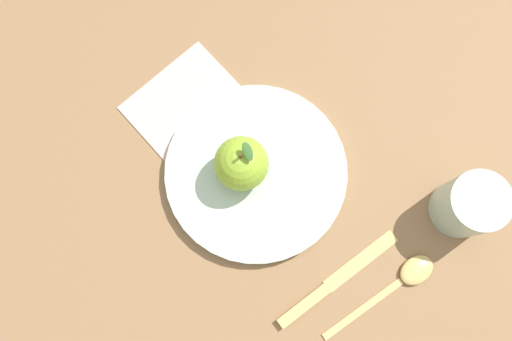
% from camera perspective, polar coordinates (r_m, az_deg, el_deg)
% --- Properties ---
extents(ground_plane, '(2.40, 2.40, 0.00)m').
position_cam_1_polar(ground_plane, '(0.71, 2.35, -1.97)').
color(ground_plane, olive).
extents(dinner_plate, '(0.25, 0.25, 0.02)m').
position_cam_1_polar(dinner_plate, '(0.70, -0.00, -0.17)').
color(dinner_plate, '#B2C6B2').
rests_on(dinner_plate, ground_plane).
extents(apple, '(0.07, 0.07, 0.09)m').
position_cam_1_polar(apple, '(0.66, -1.64, 0.76)').
color(apple, '#8CB22D').
rests_on(apple, dinner_plate).
extents(cup, '(0.08, 0.08, 0.08)m').
position_cam_1_polar(cup, '(0.71, 22.68, -3.53)').
color(cup, '#B2C6B2').
rests_on(cup, ground_plane).
extents(knife, '(0.19, 0.04, 0.01)m').
position_cam_1_polar(knife, '(0.70, 7.89, -12.72)').
color(knife, '#D8B766').
rests_on(knife, ground_plane).
extents(spoon, '(0.18, 0.04, 0.01)m').
position_cam_1_polar(spoon, '(0.72, 16.16, -11.47)').
color(spoon, '#D8B766').
rests_on(spoon, ground_plane).
extents(linen_napkin, '(0.17, 0.14, 0.00)m').
position_cam_1_polar(linen_napkin, '(0.75, -8.14, 7.70)').
color(linen_napkin, beige).
rests_on(linen_napkin, ground_plane).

